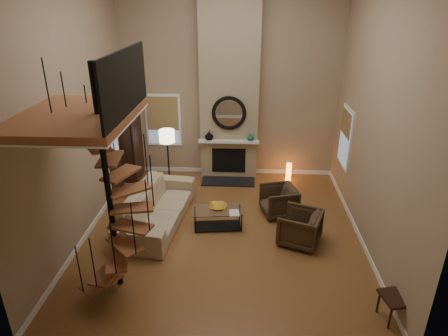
# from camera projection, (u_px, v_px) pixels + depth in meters

# --- Properties ---
(ground) EXTENTS (6.00, 6.50, 0.01)m
(ground) POSITION_uv_depth(u_px,v_px,m) (223.00, 232.00, 8.80)
(ground) COLOR #976330
(ground) RESTS_ON ground
(back_wall) EXTENTS (6.00, 0.02, 5.50)m
(back_wall) POSITION_uv_depth(u_px,v_px,m) (230.00, 81.00, 10.65)
(back_wall) COLOR tan
(back_wall) RESTS_ON ground
(front_wall) EXTENTS (6.00, 0.02, 5.50)m
(front_wall) POSITION_uv_depth(u_px,v_px,m) (207.00, 188.00, 4.71)
(front_wall) COLOR tan
(front_wall) RESTS_ON ground
(left_wall) EXTENTS (0.02, 6.50, 5.50)m
(left_wall) POSITION_uv_depth(u_px,v_px,m) (74.00, 111.00, 7.83)
(left_wall) COLOR tan
(left_wall) RESTS_ON ground
(right_wall) EXTENTS (0.02, 6.50, 5.50)m
(right_wall) POSITION_uv_depth(u_px,v_px,m) (378.00, 116.00, 7.53)
(right_wall) COLOR tan
(right_wall) RESTS_ON ground
(baseboard_back) EXTENTS (6.00, 0.02, 0.12)m
(baseboard_back) POSITION_uv_depth(u_px,v_px,m) (229.00, 171.00, 11.73)
(baseboard_back) COLOR white
(baseboard_back) RESTS_ON ground
(baseboard_left) EXTENTS (0.02, 6.50, 0.12)m
(baseboard_left) POSITION_uv_depth(u_px,v_px,m) (92.00, 226.00, 8.92)
(baseboard_left) COLOR white
(baseboard_left) RESTS_ON ground
(baseboard_right) EXTENTS (0.02, 6.50, 0.12)m
(baseboard_right) POSITION_uv_depth(u_px,v_px,m) (358.00, 234.00, 8.62)
(baseboard_right) COLOR white
(baseboard_right) RESTS_ON ground
(chimney_breast) EXTENTS (1.60, 0.38, 5.50)m
(chimney_breast) POSITION_uv_depth(u_px,v_px,m) (229.00, 82.00, 10.47)
(chimney_breast) COLOR #9D8B66
(chimney_breast) RESTS_ON ground
(hearth) EXTENTS (1.50, 0.60, 0.04)m
(hearth) POSITION_uv_depth(u_px,v_px,m) (228.00, 181.00, 11.13)
(hearth) COLOR black
(hearth) RESTS_ON ground
(firebox) EXTENTS (0.95, 0.02, 0.72)m
(firebox) POSITION_uv_depth(u_px,v_px,m) (229.00, 160.00, 11.18)
(firebox) COLOR black
(firebox) RESTS_ON chimney_breast
(mantel) EXTENTS (1.70, 0.18, 0.06)m
(mantel) POSITION_uv_depth(u_px,v_px,m) (229.00, 142.00, 10.87)
(mantel) COLOR white
(mantel) RESTS_ON chimney_breast
(mirror_frame) EXTENTS (0.94, 0.10, 0.94)m
(mirror_frame) POSITION_uv_depth(u_px,v_px,m) (229.00, 113.00, 10.60)
(mirror_frame) COLOR black
(mirror_frame) RESTS_ON chimney_breast
(mirror_disc) EXTENTS (0.80, 0.01, 0.80)m
(mirror_disc) POSITION_uv_depth(u_px,v_px,m) (229.00, 113.00, 10.60)
(mirror_disc) COLOR white
(mirror_disc) RESTS_ON chimney_breast
(vase_left) EXTENTS (0.24, 0.24, 0.25)m
(vase_left) POSITION_uv_depth(u_px,v_px,m) (209.00, 136.00, 10.87)
(vase_left) COLOR black
(vase_left) RESTS_ON mantel
(vase_right) EXTENTS (0.20, 0.20, 0.21)m
(vase_right) POSITION_uv_depth(u_px,v_px,m) (250.00, 137.00, 10.82)
(vase_right) COLOR #18554D
(vase_right) RESTS_ON mantel
(window_back) EXTENTS (1.02, 0.06, 1.52)m
(window_back) POSITION_uv_depth(u_px,v_px,m) (163.00, 120.00, 11.17)
(window_back) COLOR white
(window_back) RESTS_ON back_wall
(window_right) EXTENTS (0.06, 1.02, 1.52)m
(window_right) POSITION_uv_depth(u_px,v_px,m) (346.00, 137.00, 9.81)
(window_right) COLOR white
(window_right) RESTS_ON right_wall
(entry_door) EXTENTS (0.10, 1.05, 2.16)m
(entry_door) POSITION_uv_depth(u_px,v_px,m) (114.00, 156.00, 10.16)
(entry_door) COLOR white
(entry_door) RESTS_ON ground
(loft) EXTENTS (1.70, 2.20, 1.09)m
(loft) POSITION_uv_depth(u_px,v_px,m) (82.00, 113.00, 5.94)
(loft) COLOR #965631
(loft) RESTS_ON left_wall
(spiral_stair) EXTENTS (1.47, 1.47, 4.06)m
(spiral_stair) POSITION_uv_depth(u_px,v_px,m) (110.00, 198.00, 6.53)
(spiral_stair) COLOR black
(spiral_stair) RESTS_ON ground
(hutch) EXTENTS (0.41, 0.88, 1.97)m
(hutch) POSITION_uv_depth(u_px,v_px,m) (132.00, 146.00, 11.10)
(hutch) COLOR black
(hutch) RESTS_ON ground
(sofa) EXTENTS (1.42, 2.95, 0.83)m
(sofa) POSITION_uv_depth(u_px,v_px,m) (157.00, 207.00, 9.05)
(sofa) COLOR tan
(sofa) RESTS_ON ground
(armchair_near) EXTENTS (0.97, 0.95, 0.72)m
(armchair_near) POSITION_uv_depth(u_px,v_px,m) (282.00, 201.00, 9.40)
(armchair_near) COLOR #3E2D1C
(armchair_near) RESTS_ON ground
(armchair_far) EXTENTS (1.08, 1.06, 0.76)m
(armchair_far) POSITION_uv_depth(u_px,v_px,m) (303.00, 228.00, 8.28)
(armchair_far) COLOR #3E2D1C
(armchair_far) RESTS_ON ground
(coffee_table) EXTENTS (1.20, 0.71, 0.44)m
(coffee_table) POSITION_uv_depth(u_px,v_px,m) (218.00, 216.00, 8.87)
(coffee_table) COLOR silver
(coffee_table) RESTS_ON ground
(bowl) EXTENTS (0.40, 0.40, 0.10)m
(bowl) POSITION_uv_depth(u_px,v_px,m) (218.00, 207.00, 8.83)
(bowl) COLOR gold
(bowl) RESTS_ON coffee_table
(book) EXTENTS (0.25, 0.31, 0.03)m
(book) POSITION_uv_depth(u_px,v_px,m) (233.00, 213.00, 8.65)
(book) COLOR gray
(book) RESTS_ON coffee_table
(floor_lamp) EXTENTS (0.41, 0.41, 1.71)m
(floor_lamp) POSITION_uv_depth(u_px,v_px,m) (167.00, 141.00, 10.14)
(floor_lamp) COLOR black
(floor_lamp) RESTS_ON ground
(accent_lamp) EXTENTS (0.15, 0.15, 0.53)m
(accent_lamp) POSITION_uv_depth(u_px,v_px,m) (289.00, 172.00, 11.16)
(accent_lamp) COLOR orange
(accent_lamp) RESTS_ON ground
(side_chair) EXTENTS (0.54, 0.54, 0.98)m
(side_chair) POSITION_uv_depth(u_px,v_px,m) (403.00, 293.00, 6.24)
(side_chair) COLOR black
(side_chair) RESTS_ON ground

